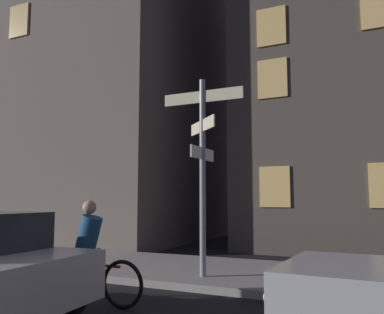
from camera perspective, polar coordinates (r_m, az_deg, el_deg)
sidewalk_kerb at (r=9.15m, az=-0.34°, el=-15.89°), size 40.00×3.31×0.14m
signpost at (r=7.94m, az=1.53°, el=0.04°), size 1.72×1.11×3.91m
cyclist at (r=6.60m, az=-14.34°, el=-13.55°), size 1.82×0.33×1.61m
building_left_block at (r=21.76m, az=-15.98°, el=18.40°), size 13.71×10.05×21.15m
building_right_block at (r=15.61m, az=25.21°, el=12.36°), size 8.94×6.43×12.84m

